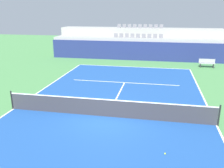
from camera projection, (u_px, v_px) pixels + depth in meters
name	position (u px, v px, depth m)	size (l,w,h in m)	color
ground_plane	(107.00, 117.00, 12.84)	(80.00, 80.00, 0.00)	#4C8C4C
court_surface	(107.00, 117.00, 12.84)	(11.00, 24.00, 0.01)	#1E4C99
baseline_far	(133.00, 67.00, 24.06)	(11.00, 0.10, 0.00)	white
sideline_left	(14.00, 109.00, 13.84)	(0.10, 24.00, 0.00)	white
sideline_right	(217.00, 125.00, 11.84)	(0.10, 24.00, 0.00)	white
service_line_far	(125.00, 83.00, 18.85)	(8.26, 0.10, 0.00)	white
centre_service_line	(118.00, 96.00, 15.85)	(0.10, 6.40, 0.00)	white
back_wall	(136.00, 51.00, 27.04)	(19.56, 0.30, 2.07)	navy
stands_tier_lower	(137.00, 48.00, 28.27)	(19.56, 2.40, 2.36)	#9E9E99
stands_tier_upper	(139.00, 41.00, 30.38)	(19.56, 2.40, 3.30)	#9E9E99
seating_row_lower	(138.00, 36.00, 27.98)	(5.63, 0.44, 0.44)	slate
seating_row_upper	(140.00, 27.00, 29.96)	(5.63, 0.44, 0.44)	slate
tennis_net	(107.00, 108.00, 12.70)	(11.08, 0.08, 1.07)	black
player_bench	(207.00, 63.00, 23.64)	(1.50, 0.40, 0.85)	#99999E
tennis_ball_1	(165.00, 154.00, 9.46)	(0.07, 0.07, 0.07)	#CCE033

